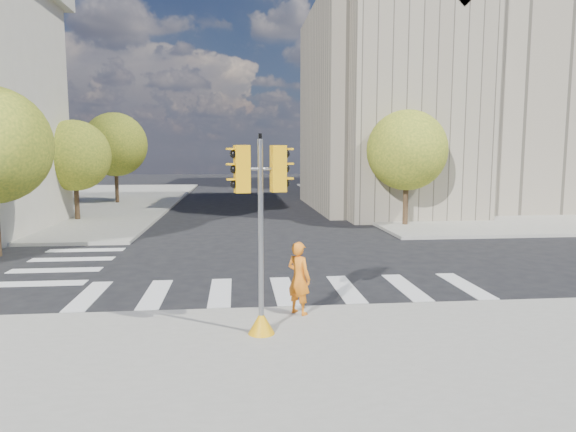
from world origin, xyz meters
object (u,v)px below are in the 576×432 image
Objects in this scene: traffic_signal at (261,252)px; photographer at (299,278)px; lamp_far at (344,145)px; lamp_near at (393,142)px.

traffic_signal is 1.80m from photographer.
lamp_far reaches higher than photographer.
lamp_far is at bearing 62.66° from traffic_signal.
traffic_signal is at bearing 99.05° from photographer.
lamp_near is 21.94m from traffic_signal.
lamp_near is 14.00m from lamp_far.
lamp_near is 1.95× the size of traffic_signal.
lamp_far is at bearing -57.78° from photographer.
traffic_signal is at bearing -114.22° from lamp_near.
lamp_near reaches higher than traffic_signal.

